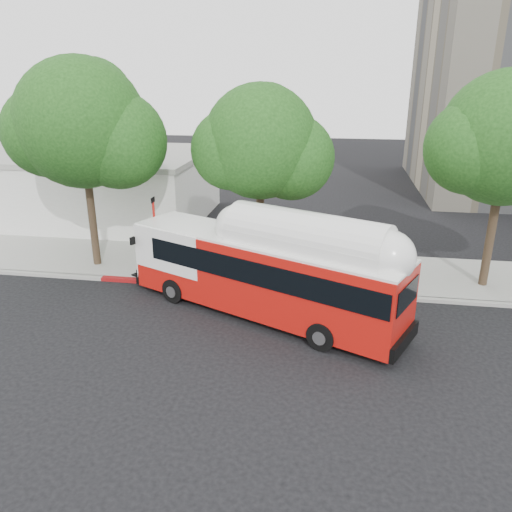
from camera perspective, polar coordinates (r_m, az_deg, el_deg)
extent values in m
plane|color=black|center=(18.31, 0.69, -8.97)|extent=(120.00, 120.00, 0.00)
cube|color=gray|center=(24.13, 2.98, -1.38)|extent=(60.00, 5.00, 0.15)
cube|color=gray|center=(21.74, 2.22, -3.86)|extent=(60.00, 0.30, 0.15)
cube|color=maroon|center=(22.26, -5.48, -3.33)|extent=(10.00, 0.32, 0.16)
cylinder|color=#2D2116|center=(24.86, -18.34, 5.44)|extent=(0.36, 0.36, 6.08)
sphere|color=#173E11|center=(24.25, -19.34, 14.14)|extent=(5.80, 5.80, 5.80)
sphere|color=#173E11|center=(23.81, -15.43, 12.60)|extent=(4.35, 4.35, 4.35)
cylinder|color=#2D2116|center=(22.94, 0.47, 4.47)|extent=(0.36, 0.36, 5.44)
sphere|color=#173E11|center=(22.26, 0.50, 12.93)|extent=(5.00, 5.00, 5.00)
sphere|color=#173E11|center=(22.39, 4.12, 11.16)|extent=(3.75, 3.75, 3.75)
cylinder|color=#2D2116|center=(23.42, 25.39, 3.23)|extent=(0.36, 0.36, 5.76)
sphere|color=#173E11|center=(22.77, 26.76, 11.92)|extent=(5.40, 5.40, 5.40)
cube|color=silver|center=(34.71, -19.29, 7.51)|extent=(16.00, 10.00, 4.00)
cube|color=gray|center=(34.35, -19.70, 10.92)|extent=(16.20, 10.20, 0.30)
cube|color=#B7120C|center=(19.08, 0.71, -2.16)|extent=(11.12, 6.90, 2.69)
cube|color=black|center=(18.64, 1.90, -0.87)|extent=(10.14, 6.48, 0.88)
cube|color=white|center=(18.60, 0.72, 1.79)|extent=(11.09, 6.83, 0.09)
cube|color=white|center=(17.62, 5.77, 1.46)|extent=(6.17, 4.19, 0.51)
cube|color=black|center=(23.20, -11.94, -1.68)|extent=(1.38, 1.83, 0.06)
imported|color=navy|center=(23.04, -12.02, -0.65)|extent=(1.18, 1.68, 0.84)
cylinder|color=#AA1712|center=(22.75, -11.37, 1.58)|extent=(0.11, 0.11, 3.66)
cube|color=black|center=(22.23, -11.71, 6.28)|extent=(0.05, 0.37, 0.23)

